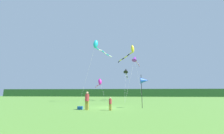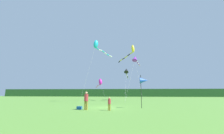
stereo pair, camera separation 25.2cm
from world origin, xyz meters
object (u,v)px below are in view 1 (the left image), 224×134
Objects in this scene: person_adult at (87,100)px; cooler_box at (80,108)px; kite_purple at (135,59)px; kite_cyan at (97,45)px; banner_flag_pole at (144,81)px; kite_yellow at (131,51)px; kite_magenta at (100,82)px; kite_black at (126,71)px; person_child at (110,103)px.

person_adult is 3.56× the size of cooler_box.
kite_purple is 8.49m from kite_cyan.
kite_purple is (-0.06, 12.51, 5.64)m from banner_flag_pole.
kite_magenta is at bearing 159.32° from kite_yellow.
kite_purple reaches higher than kite_magenta.
kite_yellow is 7.70m from kite_cyan.
kite_cyan is (-5.75, -8.50, 3.96)m from kite_black.
kite_purple is at bearing -40.34° from kite_yellow.
kite_purple is 1.81× the size of kite_magenta.
banner_flag_pole is at bearing -89.71° from kite_purple.
kite_cyan is (-0.76, 11.41, 10.83)m from cooler_box.
person_adult is 0.15× the size of kite_cyan.
person_child is 2.53× the size of cooler_box.
person_adult is 1.41× the size of person_child.
cooler_box is 0.04× the size of kite_cyan.
kite_cyan is (-4.02, 12.09, 10.26)m from person_child.
kite_cyan reaches higher than banner_flag_pole.
kite_yellow is 1.30× the size of kite_black.
cooler_box is at bearing 150.38° from person_adult.
kite_yellow is at bearing 94.03° from banner_flag_pole.
kite_magenta is at bearing 103.58° from person_child.
kite_black reaches higher than person_adult.
kite_yellow is at bearing 27.75° from kite_cyan.
kite_cyan is at bearing 97.65° from person_adult.
person_child is 19.23m from kite_magenta.
kite_purple is at bearing 64.11° from cooler_box.
kite_cyan reaches higher than cooler_box.
kite_yellow is at bearing 71.40° from person_adult.
kite_yellow is (5.21, 15.47, 9.62)m from person_adult.
cooler_box is 0.10× the size of kite_magenta.
kite_purple is at bearing -23.18° from kite_magenta.
kite_cyan is at bearing -159.68° from kite_purple.
kite_magenta reaches higher than cooler_box.
person_child is at bearing -11.77° from cooler_box.
cooler_box is at bearing -115.89° from kite_purple.
person_adult is at bearing 175.24° from person_child.
kite_cyan is at bearing -124.08° from kite_black.
kite_yellow is 6.19m from kite_black.
kite_cyan is at bearing -86.17° from kite_magenta.
kite_magenta is at bearing 93.80° from cooler_box.
kite_purple is (6.08, 14.73, 7.70)m from person_adult.
kite_cyan is (-6.80, -3.58, 0.34)m from kite_yellow.
banner_flag_pole is at bearing 14.05° from cooler_box.
person_adult is 0.20× the size of kite_black.
person_child is 18.75m from kite_yellow.
person_adult is at bearing -101.51° from kite_black.
banner_flag_pole is 15.28m from kite_yellow.
person_adult is 0.19× the size of kite_purple.
person_child is 17.33m from kite_purple.
banner_flag_pole is 0.31× the size of kite_cyan.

